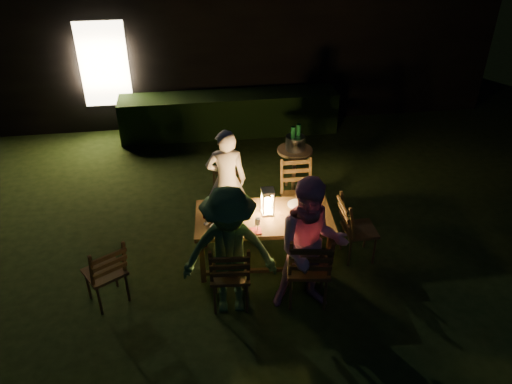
{
  "coord_description": "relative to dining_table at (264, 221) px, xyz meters",
  "views": [
    {
      "loc": [
        -1.3,
        -5.34,
        4.26
      ],
      "look_at": [
        -0.52,
        -0.02,
        0.92
      ],
      "focal_mm": 35.0,
      "sensor_mm": 36.0,
      "label": 1
    }
  ],
  "objects": [
    {
      "name": "chair_near_right",
      "position": [
        0.39,
        -0.8,
        -0.31
      ],
      "size": [
        0.56,
        0.59,
        1.09
      ],
      "rotation": [
        0.0,
        0.0,
        -0.16
      ],
      "color": "#442F16",
      "rests_on": "ground"
    },
    {
      "name": "lantern",
      "position": [
        0.05,
        0.05,
        0.23
      ],
      "size": [
        0.16,
        0.16,
        0.35
      ],
      "color": "white",
      "rests_on": "dining_table"
    },
    {
      "name": "chair_spare",
      "position": [
        -1.93,
        -0.48,
        -0.36
      ],
      "size": [
        0.59,
        0.6,
        0.95
      ],
      "rotation": [
        0.0,
        0.0,
        0.53
      ],
      "color": "#442F16",
      "rests_on": "ground"
    },
    {
      "name": "bottle_bucket_b",
      "position": [
        0.81,
        1.72,
        0.26
      ],
      "size": [
        0.07,
        0.07,
        0.32
      ],
      "primitive_type": "cylinder",
      "color": "#0F471E",
      "rests_on": "side_table"
    },
    {
      "name": "person_house_side",
      "position": [
        -0.39,
        0.85,
        0.12
      ],
      "size": [
        0.58,
        0.41,
        1.53
      ],
      "primitive_type": "imported",
      "rotation": [
        0.0,
        0.0,
        3.07
      ],
      "color": "white",
      "rests_on": "ground"
    },
    {
      "name": "side_table",
      "position": [
        0.76,
        1.68,
        0.01
      ],
      "size": [
        0.55,
        0.55,
        0.74
      ],
      "color": "olive",
      "rests_on": "ground"
    },
    {
      "name": "wineglass_b",
      "position": [
        -0.73,
        -0.07,
        0.16
      ],
      "size": [
        0.06,
        0.06,
        0.18
      ],
      "primitive_type": null,
      "color": "#59070F",
      "rests_on": "dining_table"
    },
    {
      "name": "napkin_left",
      "position": [
        -0.17,
        -0.31,
        0.08
      ],
      "size": [
        0.18,
        0.14,
        0.01
      ],
      "primitive_type": "cube",
      "color": "red",
      "rests_on": "dining_table"
    },
    {
      "name": "plate_far_right",
      "position": [
        0.46,
        0.19,
        0.08
      ],
      "size": [
        0.25,
        0.25,
        0.01
      ],
      "primitive_type": "cylinder",
      "color": "white",
      "rests_on": "dining_table"
    },
    {
      "name": "wineglass_a",
      "position": [
        -0.28,
        0.3,
        0.16
      ],
      "size": [
        0.06,
        0.06,
        0.18
      ],
      "primitive_type": null,
      "color": "#59070F",
      "rests_on": "dining_table"
    },
    {
      "name": "chair_end",
      "position": [
        1.23,
        -0.09,
        -0.35
      ],
      "size": [
        0.46,
        0.43,
        0.96
      ],
      "rotation": [
        0.0,
        0.0,
        -1.57
      ],
      "color": "#442F16",
      "rests_on": "ground"
    },
    {
      "name": "phone",
      "position": [
        -0.64,
        -0.25,
        0.07
      ],
      "size": [
        0.14,
        0.07,
        0.01
      ],
      "primitive_type": "cube",
      "color": "black",
      "rests_on": "dining_table"
    },
    {
      "name": "plate_far_left",
      "position": [
        -0.53,
        0.26,
        0.08
      ],
      "size": [
        0.25,
        0.25,
        0.01
      ],
      "primitive_type": "cylinder",
      "color": "white",
      "rests_on": "dining_table"
    },
    {
      "name": "dining_table",
      "position": [
        0.0,
        0.0,
        0.0
      ],
      "size": [
        1.77,
        0.97,
        0.71
      ],
      "rotation": [
        0.0,
        0.0,
        -0.07
      ],
      "color": "#442F16",
      "rests_on": "ground"
    },
    {
      "name": "plate_near_left",
      "position": [
        -0.56,
        -0.18,
        0.08
      ],
      "size": [
        0.25,
        0.25,
        0.01
      ],
      "primitive_type": "cylinder",
      "color": "white",
      "rests_on": "dining_table"
    },
    {
      "name": "person_opp_right",
      "position": [
        0.39,
        -0.85,
        0.2
      ],
      "size": [
        0.87,
        0.7,
        1.69
      ],
      "primitive_type": "imported",
      "rotation": [
        0.0,
        0.0,
        -0.07
      ],
      "color": "#E39CBB",
      "rests_on": "ground"
    },
    {
      "name": "wineglass_d",
      "position": [
        0.63,
        0.13,
        0.16
      ],
      "size": [
        0.06,
        0.06,
        0.18
      ],
      "primitive_type": null,
      "color": "#59070F",
      "rests_on": "dining_table"
    },
    {
      "name": "bottle_table",
      "position": [
        -0.25,
        0.02,
        0.21
      ],
      "size": [
        0.07,
        0.07,
        0.28
      ],
      "primitive_type": "cylinder",
      "color": "#0F471E",
      "rests_on": "dining_table"
    },
    {
      "name": "chair_far_left",
      "position": [
        -0.39,
        0.8,
        -0.37
      ],
      "size": [
        0.44,
        0.47,
        0.89
      ],
      "rotation": [
        0.0,
        0.0,
        3.03
      ],
      "color": "#442F16",
      "rests_on": "ground"
    },
    {
      "name": "garden_envelope",
      "position": [
        0.45,
        6.42,
        0.94
      ],
      "size": [
        40.0,
        40.0,
        3.2
      ],
      "color": "black",
      "rests_on": "ground"
    },
    {
      "name": "person_opp_left",
      "position": [
        -0.51,
        -0.78,
        0.17
      ],
      "size": [
        1.09,
        0.68,
        1.62
      ],
      "primitive_type": "imported",
      "rotation": [
        0.0,
        0.0,
        -0.07
      ],
      "color": "#3C6E37",
      "rests_on": "ground"
    },
    {
      "name": "wineglass_e",
      "position": [
        -0.12,
        -0.29,
        0.16
      ],
      "size": [
        0.06,
        0.06,
        0.18
      ],
      "primitive_type": null,
      "color": "silver",
      "rests_on": "dining_table"
    },
    {
      "name": "wineglass_c",
      "position": [
        0.28,
        -0.3,
        0.16
      ],
      "size": [
        0.06,
        0.06,
        0.18
      ],
      "primitive_type": null,
      "color": "#59070F",
      "rests_on": "dining_table"
    },
    {
      "name": "plate_near_right",
      "position": [
        0.43,
        -0.25,
        0.08
      ],
      "size": [
        0.25,
        0.25,
        0.01
      ],
      "primitive_type": "cylinder",
      "color": "white",
      "rests_on": "dining_table"
    },
    {
      "name": "chair_near_left",
      "position": [
        -0.51,
        -0.74,
        -0.34
      ],
      "size": [
        0.49,
        0.52,
        1.01
      ],
      "rotation": [
        0.0,
        0.0,
        -0.09
      ],
      "color": "#442F16",
      "rests_on": "ground"
    },
    {
      "name": "chair_far_right",
      "position": [
        0.6,
        0.73,
        -0.33
      ],
      "size": [
        0.46,
        0.49,
        1.02
      ],
      "rotation": [
        0.0,
        0.0,
        3.13
      ],
      "color": "#442F16",
      "rests_on": "ground"
    },
    {
      "name": "ice_bucket",
      "position": [
        0.76,
        1.68,
        0.21
      ],
      "size": [
        0.3,
        0.3,
        0.22
      ],
      "primitive_type": "cylinder",
      "color": "#A5A8AD",
      "rests_on": "side_table"
    },
    {
      "name": "napkin_right",
      "position": [
        0.53,
        -0.34,
        0.08
      ],
      "size": [
        0.18,
        0.14,
        0.01
      ],
      "primitive_type": "cube",
      "color": "red",
      "rests_on": "dining_table"
    },
    {
      "name": "bottle_bucket_a",
      "position": [
        0.71,
        1.64,
        0.26
      ],
      "size": [
        0.07,
        0.07,
        0.32
      ],
      "primitive_type": "cylinder",
      "color": "#0F471E",
      "rests_on": "side_table"
    }
  ]
}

